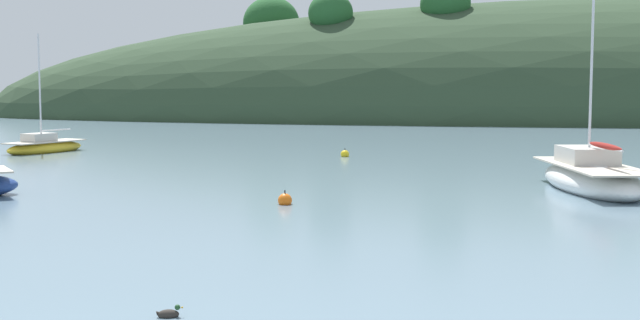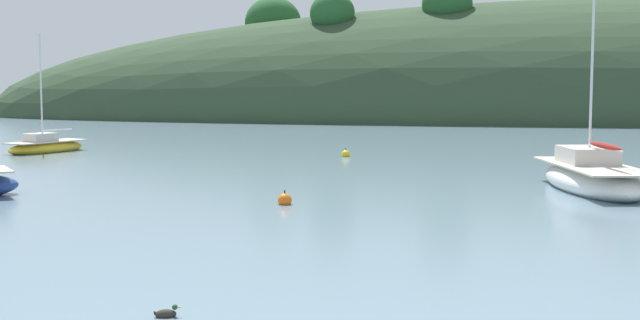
% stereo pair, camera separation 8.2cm
% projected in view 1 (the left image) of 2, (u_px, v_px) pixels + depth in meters
% --- Properties ---
extents(sailboat_red_portside, '(3.72, 7.70, 9.79)m').
position_uv_depth(sailboat_red_portside, '(591.00, 177.00, 28.61)').
color(sailboat_red_portside, white).
rests_on(sailboat_red_portside, ground).
extents(sailboat_cream_ketch, '(3.29, 5.30, 6.60)m').
position_uv_depth(sailboat_cream_ketch, '(45.00, 146.00, 44.55)').
color(sailboat_cream_ketch, gold).
rests_on(sailboat_cream_ketch, ground).
extents(mooring_buoy_inner, '(0.44, 0.44, 0.54)m').
position_uv_depth(mooring_buoy_inner, '(285.00, 200.00, 25.19)').
color(mooring_buoy_inner, orange).
rests_on(mooring_buoy_inner, ground).
extents(mooring_buoy_channel, '(0.44, 0.44, 0.54)m').
position_uv_depth(mooring_buoy_channel, '(345.00, 154.00, 41.86)').
color(mooring_buoy_channel, yellow).
rests_on(mooring_buoy_channel, ground).
extents(duck_lead, '(0.42, 0.27, 0.24)m').
position_uv_depth(duck_lead, '(169.00, 314.00, 12.98)').
color(duck_lead, '#2D2823').
rests_on(duck_lead, ground).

